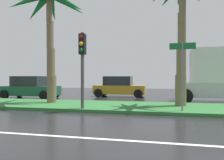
{
  "coord_description": "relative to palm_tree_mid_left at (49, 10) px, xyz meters",
  "views": [
    {
      "loc": [
        -1.07,
        -3.51,
        1.58
      ],
      "look_at": [
        -4.6,
        11.73,
        1.44
      ],
      "focal_mm": 35.54,
      "sensor_mm": 36.0,
      "label": 1
    }
  ],
  "objects": [
    {
      "name": "car_in_traffic_second",
      "position": [
        2.82,
        6.71,
        -4.69
      ],
      "size": [
        4.3,
        2.02,
        1.72
      ],
      "color": "#B28C1E",
      "rests_on": "ground_plane"
    },
    {
      "name": "traffic_signal_median_left",
      "position": [
        2.76,
        -1.95,
        -2.91
      ],
      "size": [
        0.28,
        0.43,
        3.57
      ],
      "color": "#4C4C47",
      "rests_on": "median_strip"
    },
    {
      "name": "palm_tree_centre_left",
      "position": [
        7.4,
        0.18,
        0.03
      ],
      "size": [
        3.47,
        3.59,
        6.93
      ],
      "color": "brown",
      "rests_on": "median_strip"
    },
    {
      "name": "median_strip",
      "position": [
        7.53,
        -0.25,
        -5.44
      ],
      "size": [
        85.5,
        4.0,
        0.15
      ],
      "primitive_type": "cube",
      "color": "#2D6B33",
      "rests_on": "ground_plane"
    },
    {
      "name": "ground_plane",
      "position": [
        7.53,
        0.75,
        -5.57
      ],
      "size": [
        90.0,
        42.0,
        0.1
      ],
      "primitive_type": "cube",
      "color": "black"
    },
    {
      "name": "street_name_sign",
      "position": [
        7.27,
        -1.68,
        -3.44
      ],
      "size": [
        1.1,
        0.08,
        3.0
      ],
      "color": "slate",
      "rests_on": "median_strip"
    },
    {
      "name": "palm_tree_mid_left",
      "position": [
        0.0,
        0.0,
        0.0
      ],
      "size": [
        4.58,
        4.58,
        6.85
      ],
      "color": "brown",
      "rests_on": "median_strip"
    },
    {
      "name": "near_lane_divider_stripe",
      "position": [
        7.53,
        -6.25,
        -5.51
      ],
      "size": [
        81.0,
        0.14,
        0.01
      ],
      "primitive_type": "cube",
      "color": "white",
      "rests_on": "ground_plane"
    },
    {
      "name": "car_in_traffic_leading",
      "position": [
        -3.61,
        3.55,
        -4.69
      ],
      "size": [
        4.3,
        2.02,
        1.72
      ],
      "color": "#195133",
      "rests_on": "ground_plane"
    }
  ]
}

